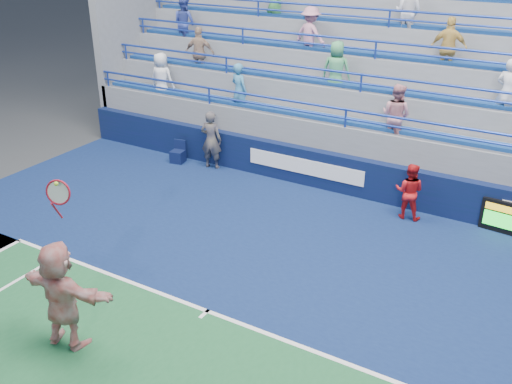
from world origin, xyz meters
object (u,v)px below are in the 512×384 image
Objects in this scene: line_judge at (211,140)px; judge_chair at (178,156)px; serve_speed_board at (506,218)px; tennis_player at (61,295)px; ball_girl at (409,191)px.

judge_chair is at bearing -2.34° from line_judge.
tennis_player is (-6.11, -8.27, 0.61)m from serve_speed_board.
judge_chair is 1.37m from line_judge.
serve_speed_board is 2.37m from ball_girl.
serve_speed_board is at bearing 53.56° from tennis_player.
tennis_player reaches higher than line_judge.
ball_girl is at bearing -0.42° from judge_chair.
tennis_player is 8.77m from ball_girl.
judge_chair is 7.43m from ball_girl.
line_judge is at bearing 106.72° from tennis_player.
ball_girl is (6.24, -0.24, -0.17)m from line_judge.
serve_speed_board is 0.81× the size of ball_girl.
ball_girl is at bearing 166.48° from line_judge.
judge_chair is 0.39× the size of line_judge.
tennis_player is at bearing -65.56° from judge_chair.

